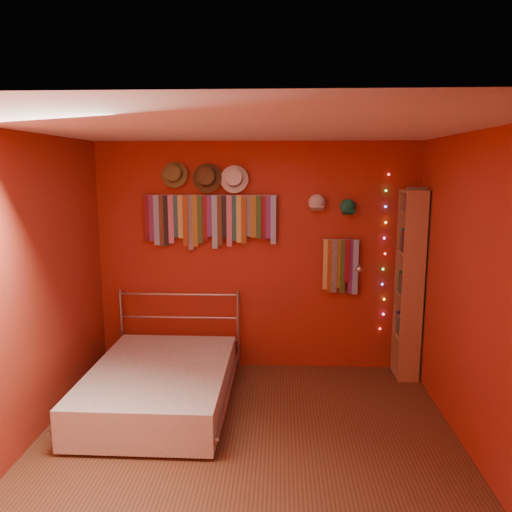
% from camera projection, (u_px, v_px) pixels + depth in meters
% --- Properties ---
extents(ground, '(3.50, 3.50, 0.00)m').
position_uv_depth(ground, '(246.00, 450.00, 3.97)').
color(ground, '#532C1C').
rests_on(ground, ground).
extents(back_wall, '(3.50, 0.02, 2.50)m').
position_uv_depth(back_wall, '(257.00, 257.00, 5.48)').
color(back_wall, maroon).
rests_on(back_wall, ground).
extents(right_wall, '(0.02, 3.50, 2.50)m').
position_uv_depth(right_wall, '(482.00, 301.00, 3.67)').
color(right_wall, maroon).
rests_on(right_wall, ground).
extents(left_wall, '(0.02, 3.50, 2.50)m').
position_uv_depth(left_wall, '(19.00, 295.00, 3.84)').
color(left_wall, maroon).
rests_on(left_wall, ground).
extents(ceiling, '(3.50, 3.50, 0.02)m').
position_uv_depth(ceiling, '(245.00, 127.00, 3.54)').
color(ceiling, white).
rests_on(ceiling, back_wall).
extents(tie_rack, '(1.45, 0.03, 0.60)m').
position_uv_depth(tie_rack, '(209.00, 218.00, 5.36)').
color(tie_rack, '#A7A7AB').
rests_on(tie_rack, back_wall).
extents(small_tie_rack, '(0.40, 0.03, 0.60)m').
position_uv_depth(small_tie_rack, '(341.00, 265.00, 5.38)').
color(small_tie_rack, '#A7A7AB').
rests_on(small_tie_rack, back_wall).
extents(fedora_olive, '(0.28, 0.15, 0.28)m').
position_uv_depth(fedora_olive, '(174.00, 174.00, 5.27)').
color(fedora_olive, brown).
rests_on(fedora_olive, back_wall).
extents(fedora_brown, '(0.32, 0.17, 0.31)m').
position_uv_depth(fedora_brown, '(207.00, 177.00, 5.25)').
color(fedora_brown, '#4E381B').
rests_on(fedora_brown, back_wall).
extents(fedora_white, '(0.30, 0.16, 0.29)m').
position_uv_depth(fedora_white, '(234.00, 178.00, 5.24)').
color(fedora_white, white).
rests_on(fedora_white, back_wall).
extents(cap_white, '(0.18, 0.23, 0.18)m').
position_uv_depth(cap_white, '(317.00, 203.00, 5.29)').
color(cap_white, silver).
rests_on(cap_white, back_wall).
extents(cap_green, '(0.17, 0.22, 0.17)m').
position_uv_depth(cap_green, '(348.00, 207.00, 5.28)').
color(cap_green, '#176B48').
rests_on(cap_green, back_wall).
extents(fairy_lights, '(0.06, 0.02, 1.71)m').
position_uv_depth(fairy_lights, '(384.00, 254.00, 5.36)').
color(fairy_lights, '#FF3333').
rests_on(fairy_lights, back_wall).
extents(reading_lamp, '(0.07, 0.29, 0.09)m').
position_uv_depth(reading_lamp, '(359.00, 269.00, 5.21)').
color(reading_lamp, '#A7A7AB').
rests_on(reading_lamp, back_wall).
extents(bookshelf, '(0.25, 0.34, 2.00)m').
position_uv_depth(bookshelf, '(413.00, 284.00, 5.22)').
color(bookshelf, '#A56D4A').
rests_on(bookshelf, ground).
extents(bed, '(1.35, 1.85, 0.89)m').
position_uv_depth(bed, '(160.00, 385.00, 4.68)').
color(bed, '#A7A7AB').
rests_on(bed, ground).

